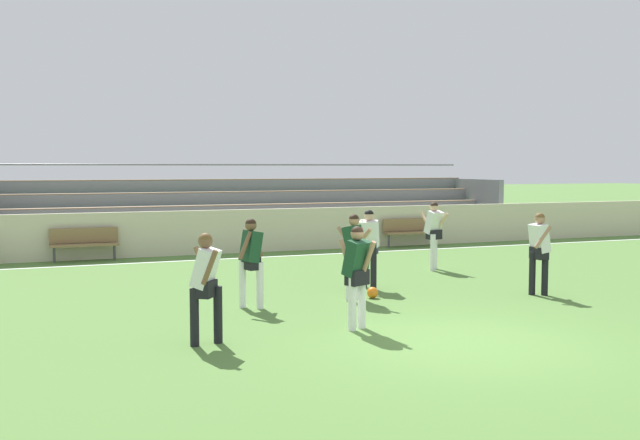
# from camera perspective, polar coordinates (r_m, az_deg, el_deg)

# --- Properties ---
(ground_plane) EXTENTS (160.00, 160.00, 0.00)m
(ground_plane) POSITION_cam_1_polar(r_m,az_deg,el_deg) (10.94, 10.90, -9.41)
(ground_plane) COLOR #517A38
(field_line_sideline) EXTENTS (44.00, 0.12, 0.01)m
(field_line_sideline) POSITION_cam_1_polar(r_m,az_deg,el_deg) (20.52, -5.08, -2.96)
(field_line_sideline) COLOR white
(field_line_sideline) RESTS_ON ground
(sideline_wall) EXTENTS (48.00, 0.16, 1.30)m
(sideline_wall) POSITION_cam_1_polar(r_m,az_deg,el_deg) (21.67, -6.03, -0.87)
(sideline_wall) COLOR beige
(sideline_wall) RESTS_ON ground
(bleacher_stand) EXTENTS (17.55, 3.52, 2.67)m
(bleacher_stand) POSITION_cam_1_polar(r_m,az_deg,el_deg) (24.71, -4.84, 0.90)
(bleacher_stand) COLOR #897051
(bleacher_stand) RESTS_ON ground
(bench_near_bin) EXTENTS (1.80, 0.40, 0.90)m
(bench_near_bin) POSITION_cam_1_polar(r_m,az_deg,el_deg) (20.63, -18.13, -1.60)
(bench_near_bin) COLOR olive
(bench_near_bin) RESTS_ON ground
(bench_far_right) EXTENTS (1.80, 0.40, 0.90)m
(bench_far_right) POSITION_cam_1_polar(r_m,az_deg,el_deg) (23.41, 7.08, -0.75)
(bench_far_right) COLOR olive
(bench_far_right) RESTS_ON ground
(player_white_pressing_high) EXTENTS (0.65, 0.50, 1.66)m
(player_white_pressing_high) POSITION_cam_1_polar(r_m,az_deg,el_deg) (15.18, 3.89, -1.73)
(player_white_pressing_high) COLOR black
(player_white_pressing_high) RESTS_ON ground
(player_dark_overlapping) EXTENTS (0.50, 0.70, 1.66)m
(player_dark_overlapping) POSITION_cam_1_polar(r_m,az_deg,el_deg) (13.86, 2.70, -2.31)
(player_dark_overlapping) COLOR white
(player_dark_overlapping) RESTS_ON ground
(player_white_trailing_run) EXTENTS (0.46, 0.71, 1.69)m
(player_white_trailing_run) POSITION_cam_1_polar(r_m,az_deg,el_deg) (18.13, 9.00, -0.74)
(player_white_trailing_run) COLOR white
(player_white_trailing_run) RESTS_ON ground
(player_white_deep_cover) EXTENTS (0.52, 0.64, 1.62)m
(player_white_deep_cover) POSITION_cam_1_polar(r_m,az_deg,el_deg) (10.51, -9.01, -4.61)
(player_white_deep_cover) COLOR black
(player_white_deep_cover) RESTS_ON ground
(player_dark_wide_right) EXTENTS (0.59, 0.44, 1.63)m
(player_dark_wide_right) POSITION_cam_1_polar(r_m,az_deg,el_deg) (13.11, -5.47, -2.78)
(player_dark_wide_right) COLOR white
(player_dark_wide_right) RESTS_ON ground
(player_white_on_ball) EXTENTS (0.51, 0.45, 1.65)m
(player_white_on_ball) POSITION_cam_1_polar(r_m,az_deg,el_deg) (15.03, 16.93, -2.00)
(player_white_on_ball) COLOR black
(player_white_on_ball) RESTS_ON ground
(player_dark_challenging) EXTENTS (0.49, 0.55, 1.64)m
(player_dark_challenging) POSITION_cam_1_polar(r_m,az_deg,el_deg) (11.36, 2.96, -3.84)
(player_dark_challenging) COLOR white
(player_dark_challenging) RESTS_ON ground
(soccer_ball) EXTENTS (0.22, 0.22, 0.22)m
(soccer_ball) POSITION_cam_1_polar(r_m,az_deg,el_deg) (14.19, 4.17, -5.74)
(soccer_ball) COLOR orange
(soccer_ball) RESTS_ON ground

